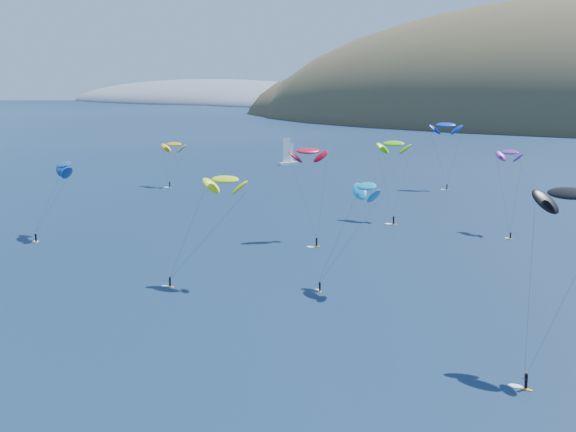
# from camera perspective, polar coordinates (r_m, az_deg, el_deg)

# --- Properties ---
(headland) EXTENTS (460.00, 250.00, 60.00)m
(headland) POSITION_cam_1_polar(r_m,az_deg,el_deg) (964.41, -3.98, 7.91)
(headland) COLOR slate
(headland) RESTS_ON ground
(sailboat) EXTENTS (10.27, 9.66, 12.26)m
(sailboat) POSITION_cam_1_polar(r_m,az_deg,el_deg) (322.37, -0.00, 3.86)
(sailboat) COLOR silver
(sailboat) RESTS_ON ground
(kitesurfer_1) EXTENTS (8.94, 6.87, 16.09)m
(kitesurfer_1) POSITION_cam_1_polar(r_m,az_deg,el_deg) (264.02, -8.13, 5.07)
(kitesurfer_1) COLOR gold
(kitesurfer_1) RESTS_ON ground
(kitesurfer_2) EXTENTS (11.45, 10.52, 20.80)m
(kitesurfer_2) POSITION_cam_1_polar(r_m,az_deg,el_deg) (141.30, -4.51, 2.59)
(kitesurfer_2) COLOR gold
(kitesurfer_2) RESTS_ON ground
(kitesurfer_3) EXTENTS (9.08, 10.83, 21.54)m
(kitesurfer_3) POSITION_cam_1_polar(r_m,az_deg,el_deg) (205.11, 7.52, 5.12)
(kitesurfer_3) COLOR gold
(kitesurfer_3) RESTS_ON ground
(kitesurfer_4) EXTENTS (10.80, 7.90, 22.99)m
(kitesurfer_4) POSITION_cam_1_polar(r_m,az_deg,el_deg) (260.22, 11.16, 6.37)
(kitesurfer_4) COLOR gold
(kitesurfer_4) RESTS_ON ground
(kitesurfer_5) EXTENTS (10.46, 11.81, 20.15)m
(kitesurfer_5) POSITION_cam_1_polar(r_m,az_deg,el_deg) (138.12, 5.61, 2.11)
(kitesurfer_5) COLOR gold
(kitesurfer_5) RESTS_ON ground
(kitesurfer_6) EXTENTS (8.14, 13.26, 20.53)m
(kitesurfer_6) POSITION_cam_1_polar(r_m,az_deg,el_deg) (194.42, 15.49, 4.38)
(kitesurfer_6) COLOR gold
(kitesurfer_6) RESTS_ON ground
(kitesurfer_7) EXTENTS (9.95, 14.30, 24.88)m
(kitesurfer_7) POSITION_cam_1_polar(r_m,az_deg,el_deg) (105.58, 19.41, 1.49)
(kitesurfer_7) COLOR gold
(kitesurfer_7) RESTS_ON ground
(kitesurfer_9) EXTENTS (11.45, 13.00, 22.05)m
(kitesurfer_9) POSITION_cam_1_polar(r_m,az_deg,el_deg) (178.98, 1.45, 4.63)
(kitesurfer_9) COLOR gold
(kitesurfer_9) RESTS_ON ground
(kitesurfer_10) EXTENTS (10.56, 14.97, 19.01)m
(kitesurfer_10) POSITION_cam_1_polar(r_m,az_deg,el_deg) (188.78, -15.64, 3.53)
(kitesurfer_10) COLOR gold
(kitesurfer_10) RESTS_ON ground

